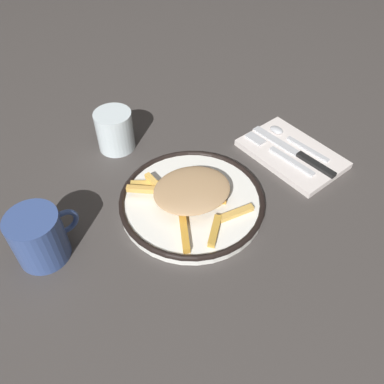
{
  "coord_description": "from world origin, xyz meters",
  "views": [
    {
      "loc": [
        -0.3,
        -0.39,
        0.56
      ],
      "look_at": [
        0.0,
        0.0,
        0.04
      ],
      "focal_mm": 36.88,
      "sensor_mm": 36.0,
      "label": 1
    }
  ],
  "objects_px": {
    "fries_heap": "(190,193)",
    "fork": "(279,153)",
    "spoon": "(288,137)",
    "water_glass": "(115,130)",
    "napkin": "(292,154)",
    "coffee_mug": "(39,237)",
    "knife": "(300,155)",
    "plate": "(192,201)"
  },
  "relations": [
    {
      "from": "fries_heap",
      "to": "fork",
      "type": "distance_m",
      "value": 0.23
    },
    {
      "from": "fries_heap",
      "to": "spoon",
      "type": "distance_m",
      "value": 0.28
    },
    {
      "from": "water_glass",
      "to": "fork",
      "type": "bearing_deg",
      "value": -44.22
    },
    {
      "from": "napkin",
      "to": "coffee_mug",
      "type": "distance_m",
      "value": 0.52
    },
    {
      "from": "napkin",
      "to": "knife",
      "type": "relative_size",
      "value": 0.99
    },
    {
      "from": "fries_heap",
      "to": "knife",
      "type": "height_order",
      "value": "fries_heap"
    },
    {
      "from": "napkin",
      "to": "spoon",
      "type": "relative_size",
      "value": 1.36
    },
    {
      "from": "fries_heap",
      "to": "napkin",
      "type": "distance_m",
      "value": 0.26
    },
    {
      "from": "plate",
      "to": "coffee_mug",
      "type": "bearing_deg",
      "value": 166.7
    },
    {
      "from": "fries_heap",
      "to": "spoon",
      "type": "xyz_separation_m",
      "value": [
        0.28,
        0.02,
        -0.02
      ]
    },
    {
      "from": "coffee_mug",
      "to": "knife",
      "type": "bearing_deg",
      "value": -10.87
    },
    {
      "from": "fork",
      "to": "spoon",
      "type": "relative_size",
      "value": 1.16
    },
    {
      "from": "plate",
      "to": "knife",
      "type": "bearing_deg",
      "value": -8.3
    },
    {
      "from": "spoon",
      "to": "water_glass",
      "type": "xyz_separation_m",
      "value": [
        -0.3,
        0.22,
        0.03
      ]
    },
    {
      "from": "fries_heap",
      "to": "spoon",
      "type": "height_order",
      "value": "fries_heap"
    },
    {
      "from": "knife",
      "to": "coffee_mug",
      "type": "distance_m",
      "value": 0.53
    },
    {
      "from": "napkin",
      "to": "fork",
      "type": "relative_size",
      "value": 1.17
    },
    {
      "from": "water_glass",
      "to": "plate",
      "type": "bearing_deg",
      "value": -83.97
    },
    {
      "from": "spoon",
      "to": "water_glass",
      "type": "height_order",
      "value": "water_glass"
    },
    {
      "from": "fries_heap",
      "to": "knife",
      "type": "relative_size",
      "value": 1.01
    },
    {
      "from": "fries_heap",
      "to": "coffee_mug",
      "type": "relative_size",
      "value": 1.86
    },
    {
      "from": "plate",
      "to": "water_glass",
      "type": "height_order",
      "value": "water_glass"
    },
    {
      "from": "fries_heap",
      "to": "fork",
      "type": "height_order",
      "value": "fries_heap"
    },
    {
      "from": "knife",
      "to": "spoon",
      "type": "height_order",
      "value": "spoon"
    },
    {
      "from": "knife",
      "to": "napkin",
      "type": "bearing_deg",
      "value": 93.64
    },
    {
      "from": "napkin",
      "to": "knife",
      "type": "bearing_deg",
      "value": -86.36
    },
    {
      "from": "spoon",
      "to": "napkin",
      "type": "bearing_deg",
      "value": -125.59
    },
    {
      "from": "plate",
      "to": "coffee_mug",
      "type": "height_order",
      "value": "coffee_mug"
    },
    {
      "from": "fries_heap",
      "to": "water_glass",
      "type": "height_order",
      "value": "water_glass"
    },
    {
      "from": "knife",
      "to": "coffee_mug",
      "type": "height_order",
      "value": "coffee_mug"
    },
    {
      "from": "spoon",
      "to": "coffee_mug",
      "type": "distance_m",
      "value": 0.54
    },
    {
      "from": "coffee_mug",
      "to": "plate",
      "type": "bearing_deg",
      "value": -13.3
    },
    {
      "from": "water_glass",
      "to": "coffee_mug",
      "type": "height_order",
      "value": "coffee_mug"
    },
    {
      "from": "plate",
      "to": "water_glass",
      "type": "relative_size",
      "value": 3.14
    },
    {
      "from": "fork",
      "to": "plate",
      "type": "bearing_deg",
      "value": 178.47
    },
    {
      "from": "fork",
      "to": "water_glass",
      "type": "relative_size",
      "value": 2.04
    },
    {
      "from": "napkin",
      "to": "spoon",
      "type": "xyz_separation_m",
      "value": [
        0.02,
        0.03,
        0.01
      ]
    },
    {
      "from": "fork",
      "to": "knife",
      "type": "relative_size",
      "value": 0.84
    },
    {
      "from": "spoon",
      "to": "fork",
      "type": "bearing_deg",
      "value": -157.22
    },
    {
      "from": "fries_heap",
      "to": "napkin",
      "type": "relative_size",
      "value": 1.03
    },
    {
      "from": "napkin",
      "to": "coffee_mug",
      "type": "height_order",
      "value": "coffee_mug"
    },
    {
      "from": "knife",
      "to": "water_glass",
      "type": "relative_size",
      "value": 2.43
    }
  ]
}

